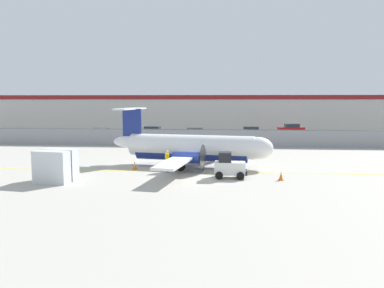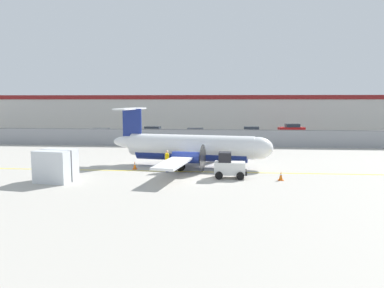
{
  "view_description": "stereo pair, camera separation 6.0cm",
  "coord_description": "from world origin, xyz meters",
  "px_view_note": "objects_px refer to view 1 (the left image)",
  "views": [
    {
      "loc": [
        2.91,
        -26.86,
        5.64
      ],
      "look_at": [
        0.21,
        5.34,
        1.8
      ],
      "focal_mm": 35.0,
      "sensor_mm": 36.0,
      "label": 1
    },
    {
      "loc": [
        2.97,
        -26.86,
        5.64
      ],
      "look_at": [
        0.21,
        5.34,
        1.8
      ],
      "focal_mm": 35.0,
      "sensor_mm": 36.0,
      "label": 2
    }
  ],
  "objects_px": {
    "parked_car_0": "(99,134)",
    "cargo_container": "(56,166)",
    "commuter_airplane": "(194,148)",
    "parked_car_2": "(194,134)",
    "parked_car_3": "(250,132)",
    "baggage_tug": "(229,166)",
    "parked_car_4": "(291,129)",
    "traffic_cone_near_left": "(135,165)",
    "parked_car_1": "(153,132)",
    "ground_crew_worker": "(167,160)",
    "traffic_cone_near_right": "(281,176)"
  },
  "relations": [
    {
      "from": "parked_car_0",
      "to": "cargo_container",
      "type": "bearing_deg",
      "value": 99.36
    },
    {
      "from": "parked_car_0",
      "to": "commuter_airplane",
      "type": "bearing_deg",
      "value": 124.37
    },
    {
      "from": "parked_car_2",
      "to": "parked_car_3",
      "type": "relative_size",
      "value": 0.99
    },
    {
      "from": "commuter_airplane",
      "to": "baggage_tug",
      "type": "height_order",
      "value": "commuter_airplane"
    },
    {
      "from": "baggage_tug",
      "to": "cargo_container",
      "type": "height_order",
      "value": "cargo_container"
    },
    {
      "from": "parked_car_4",
      "to": "traffic_cone_near_left",
      "type": "bearing_deg",
      "value": 56.73
    },
    {
      "from": "traffic_cone_near_left",
      "to": "parked_car_1",
      "type": "relative_size",
      "value": 0.15
    },
    {
      "from": "traffic_cone_near_left",
      "to": "parked_car_1",
      "type": "height_order",
      "value": "parked_car_1"
    },
    {
      "from": "ground_crew_worker",
      "to": "cargo_container",
      "type": "distance_m",
      "value": 8.22
    },
    {
      "from": "traffic_cone_near_right",
      "to": "parked_car_4",
      "type": "bearing_deg",
      "value": 78.96
    },
    {
      "from": "parked_car_1",
      "to": "parked_car_3",
      "type": "relative_size",
      "value": 1.01
    },
    {
      "from": "traffic_cone_near_right",
      "to": "parked_car_3",
      "type": "bearing_deg",
      "value": 90.17
    },
    {
      "from": "ground_crew_worker",
      "to": "traffic_cone_near_right",
      "type": "height_order",
      "value": "ground_crew_worker"
    },
    {
      "from": "parked_car_1",
      "to": "commuter_airplane",
      "type": "bearing_deg",
      "value": -67.96
    },
    {
      "from": "ground_crew_worker",
      "to": "traffic_cone_near_left",
      "type": "distance_m",
      "value": 3.02
    },
    {
      "from": "traffic_cone_near_left",
      "to": "parked_car_3",
      "type": "height_order",
      "value": "parked_car_3"
    },
    {
      "from": "cargo_container",
      "to": "parked_car_1",
      "type": "bearing_deg",
      "value": 96.81
    },
    {
      "from": "commuter_airplane",
      "to": "parked_car_3",
      "type": "bearing_deg",
      "value": 84.63
    },
    {
      "from": "commuter_airplane",
      "to": "cargo_container",
      "type": "xyz_separation_m",
      "value": [
        -9.04,
        -6.59,
        -0.5
      ]
    },
    {
      "from": "baggage_tug",
      "to": "cargo_container",
      "type": "distance_m",
      "value": 12.14
    },
    {
      "from": "parked_car_1",
      "to": "parked_car_2",
      "type": "height_order",
      "value": "same"
    },
    {
      "from": "parked_car_1",
      "to": "cargo_container",
      "type": "bearing_deg",
      "value": -88.47
    },
    {
      "from": "baggage_tug",
      "to": "parked_car_1",
      "type": "distance_m",
      "value": 30.26
    },
    {
      "from": "cargo_container",
      "to": "parked_car_0",
      "type": "relative_size",
      "value": 0.63
    },
    {
      "from": "cargo_container",
      "to": "parked_car_0",
      "type": "bearing_deg",
      "value": 111.17
    },
    {
      "from": "parked_car_0",
      "to": "parked_car_2",
      "type": "relative_size",
      "value": 1.01
    },
    {
      "from": "ground_crew_worker",
      "to": "cargo_container",
      "type": "xyz_separation_m",
      "value": [
        -7.14,
        -4.06,
        0.15
      ]
    },
    {
      "from": "ground_crew_worker",
      "to": "parked_car_2",
      "type": "distance_m",
      "value": 23.64
    },
    {
      "from": "baggage_tug",
      "to": "parked_car_2",
      "type": "relative_size",
      "value": 0.56
    },
    {
      "from": "commuter_airplane",
      "to": "parked_car_3",
      "type": "distance_m",
      "value": 25.42
    },
    {
      "from": "traffic_cone_near_right",
      "to": "baggage_tug",
      "type": "bearing_deg",
      "value": 172.16
    },
    {
      "from": "cargo_container",
      "to": "traffic_cone_near_right",
      "type": "xyz_separation_m",
      "value": [
        15.57,
        1.66,
        -0.79
      ]
    },
    {
      "from": "baggage_tug",
      "to": "parked_car_2",
      "type": "xyz_separation_m",
      "value": [
        -4.49,
        25.53,
        0.04
      ]
    },
    {
      "from": "ground_crew_worker",
      "to": "parked_car_4",
      "type": "xyz_separation_m",
      "value": [
        15.53,
        33.99,
        -0.06
      ]
    },
    {
      "from": "ground_crew_worker",
      "to": "traffic_cone_near_right",
      "type": "bearing_deg",
      "value": -51.38
    },
    {
      "from": "parked_car_2",
      "to": "commuter_airplane",
      "type": "bearing_deg",
      "value": 95.29
    },
    {
      "from": "baggage_tug",
      "to": "parked_car_3",
      "type": "xyz_separation_m",
      "value": [
        3.54,
        29.01,
        0.04
      ]
    },
    {
      "from": "traffic_cone_near_right",
      "to": "parked_car_1",
      "type": "distance_m",
      "value": 32.2
    },
    {
      "from": "commuter_airplane",
      "to": "parked_car_1",
      "type": "relative_size",
      "value": 3.73
    },
    {
      "from": "traffic_cone_near_right",
      "to": "parked_car_4",
      "type": "relative_size",
      "value": 0.15
    },
    {
      "from": "baggage_tug",
      "to": "ground_crew_worker",
      "type": "bearing_deg",
      "value": 159.66
    },
    {
      "from": "commuter_airplane",
      "to": "parked_car_0",
      "type": "distance_m",
      "value": 24.23
    },
    {
      "from": "baggage_tug",
      "to": "commuter_airplane",
      "type": "bearing_deg",
      "value": 124.55
    },
    {
      "from": "traffic_cone_near_left",
      "to": "parked_car_4",
      "type": "bearing_deg",
      "value": 61.01
    },
    {
      "from": "traffic_cone_near_right",
      "to": "commuter_airplane",
      "type": "bearing_deg",
      "value": 143.01
    },
    {
      "from": "parked_car_0",
      "to": "parked_car_3",
      "type": "height_order",
      "value": "same"
    },
    {
      "from": "commuter_airplane",
      "to": "ground_crew_worker",
      "type": "height_order",
      "value": "commuter_airplane"
    },
    {
      "from": "baggage_tug",
      "to": "traffic_cone_near_right",
      "type": "bearing_deg",
      "value": -6.62
    },
    {
      "from": "traffic_cone_near_left",
      "to": "parked_car_3",
      "type": "relative_size",
      "value": 0.15
    },
    {
      "from": "parked_car_3",
      "to": "parked_car_0",
      "type": "bearing_deg",
      "value": 16.22
    }
  ]
}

